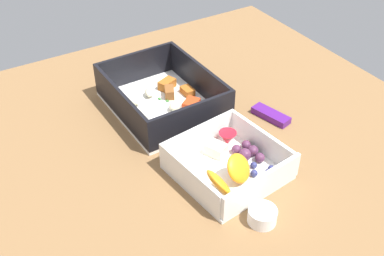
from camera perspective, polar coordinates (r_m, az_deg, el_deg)
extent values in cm
cube|color=brown|center=(78.15, 1.34, -2.07)|extent=(80.00, 80.00, 2.00)
cube|color=white|center=(84.86, -3.60, 2.62)|extent=(21.14, 16.94, 0.60)
cube|color=black|center=(90.75, -6.85, 7.41)|extent=(0.94, 16.52, 5.97)
cube|color=black|center=(75.86, 0.06, 0.95)|extent=(0.94, 16.52, 5.97)
cube|color=black|center=(86.45, 0.93, 6.03)|extent=(19.61, 1.00, 5.97)
cube|color=black|center=(80.24, -8.65, 2.77)|extent=(19.61, 1.00, 5.97)
ellipsoid|color=beige|center=(80.03, -2.28, 1.23)|extent=(2.11, 2.68, 1.20)
ellipsoid|color=beige|center=(77.66, -5.18, -0.25)|extent=(2.79, 2.78, 1.16)
ellipsoid|color=beige|center=(78.10, -3.04, 0.10)|extent=(2.78, 2.62, 1.14)
ellipsoid|color=beige|center=(80.96, -6.15, 1.66)|extent=(3.50, 3.56, 1.47)
ellipsoid|color=beige|center=(82.93, -7.83, 2.41)|extent=(3.04, 2.46, 1.33)
ellipsoid|color=beige|center=(84.67, -7.12, 3.31)|extent=(3.29, 3.14, 1.35)
ellipsoid|color=beige|center=(82.68, -2.30, 2.68)|extent=(3.03, 3.36, 1.38)
ellipsoid|color=beige|center=(86.81, -5.21, 4.34)|extent=(2.92, 2.52, 1.22)
cube|color=#AD5B1E|center=(88.93, -3.05, 5.33)|extent=(3.04, 3.72, 1.67)
cube|color=red|center=(82.70, 1.52, 2.38)|extent=(3.68, 3.03, 1.16)
cube|color=#AD5B1E|center=(87.27, -0.56, 4.53)|extent=(2.75, 1.87, 1.24)
cube|color=red|center=(84.10, -0.08, 3.02)|extent=(3.70, 3.84, 1.05)
cube|color=brown|center=(86.56, -2.76, 4.37)|extent=(3.33, 2.73, 1.73)
cube|color=#387A33|center=(82.08, -2.07, 1.65)|extent=(0.60, 0.40, 0.20)
cube|color=#387A33|center=(79.62, -4.33, 0.25)|extent=(0.60, 0.40, 0.20)
cube|color=#387A33|center=(85.57, -3.00, 3.30)|extent=(0.60, 0.40, 0.20)
cube|color=#387A33|center=(86.25, -3.98, 3.57)|extent=(0.60, 0.40, 0.20)
cube|color=#387A33|center=(80.87, -5.58, 0.84)|extent=(0.60, 0.40, 0.20)
cube|color=white|center=(71.61, 4.28, -5.26)|extent=(16.15, 16.26, 0.60)
cube|color=white|center=(74.03, 0.81, -1.05)|extent=(2.34, 14.60, 4.08)
cube|color=white|center=(66.53, 8.37, -6.97)|extent=(2.34, 14.60, 4.08)
cube|color=white|center=(73.92, 8.45, -1.61)|extent=(13.29, 2.18, 4.08)
cube|color=white|center=(66.67, -0.18, -6.34)|extent=(13.29, 2.18, 4.08)
ellipsoid|color=orange|center=(68.46, 5.68, -4.88)|extent=(5.39, 5.66, 4.33)
ellipsoid|color=orange|center=(65.76, 3.28, -6.65)|extent=(4.90, 4.00, 4.76)
cube|color=#F4EACC|center=(73.45, 2.87, -2.58)|extent=(3.87, 3.47, 1.91)
cube|color=#F4EACC|center=(71.01, -1.04, -4.25)|extent=(3.68, 3.84, 1.84)
sphere|color=#562D4C|center=(73.94, 5.41, -2.61)|extent=(1.50, 1.50, 1.50)
sphere|color=#562D4C|center=(72.85, 8.24, -3.59)|extent=(1.54, 1.54, 1.54)
sphere|color=#562D4C|center=(74.90, 6.59, -2.07)|extent=(1.54, 1.54, 1.54)
sphere|color=#562D4C|center=(71.55, 6.11, -4.15)|extent=(1.79, 1.79, 1.79)
sphere|color=#562D4C|center=(73.82, 7.41, -2.74)|extent=(1.74, 1.74, 1.74)
sphere|color=#562D4C|center=(72.75, 6.43, -3.23)|extent=(2.00, 2.00, 2.00)
cone|color=red|center=(75.31, 4.32, -1.26)|extent=(2.89, 2.89, 2.31)
sphere|color=navy|center=(70.15, 8.94, -5.86)|extent=(1.13, 1.13, 1.13)
sphere|color=navy|center=(71.25, 10.81, -5.37)|extent=(1.00, 1.00, 1.00)
sphere|color=navy|center=(70.45, 7.54, -5.47)|extent=(1.11, 1.11, 1.11)
sphere|color=navy|center=(71.84, 7.52, -4.49)|extent=(1.01, 1.01, 1.01)
sphere|color=navy|center=(70.92, 9.24, -5.35)|extent=(1.05, 1.05, 1.05)
sphere|color=navy|center=(71.68, 9.59, -4.86)|extent=(1.02, 1.02, 1.02)
cube|color=#51197A|center=(83.18, 9.54, 1.54)|extent=(7.38, 4.10, 1.20)
cylinder|color=white|center=(64.86, 8.53, -10.48)|extent=(3.96, 3.96, 2.18)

